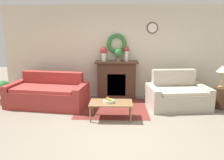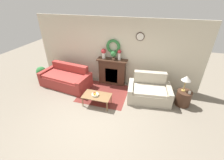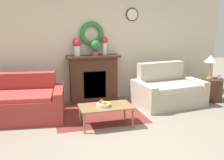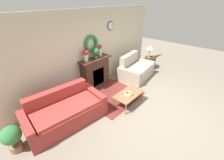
# 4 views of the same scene
# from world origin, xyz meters

# --- Properties ---
(ground_plane) EXTENTS (16.00, 16.00, 0.00)m
(ground_plane) POSITION_xyz_m (0.00, 0.00, 0.00)
(ground_plane) COLOR gray
(floor_rug) EXTENTS (1.80, 1.65, 0.01)m
(floor_rug) POSITION_xyz_m (-0.15, 1.51, 0.00)
(floor_rug) COLOR maroon
(floor_rug) RESTS_ON ground_plane
(wall_back) EXTENTS (6.80, 0.17, 2.70)m
(wall_back) POSITION_xyz_m (0.00, 2.58, 1.36)
(wall_back) COLOR beige
(wall_back) RESTS_ON ground_plane
(fireplace) EXTENTS (1.24, 0.41, 1.12)m
(fireplace) POSITION_xyz_m (-0.05, 2.38, 0.56)
(fireplace) COLOR #42281C
(fireplace) RESTS_ON ground_plane
(couch_left) EXTENTS (2.16, 1.24, 0.87)m
(couch_left) POSITION_xyz_m (-1.86, 1.64, 0.32)
(couch_left) COLOR #9E332D
(couch_left) RESTS_ON ground_plane
(loveseat_right) EXTENTS (1.61, 1.15, 0.94)m
(loveseat_right) POSITION_xyz_m (1.55, 1.67, 0.32)
(loveseat_right) COLOR #B2A893
(loveseat_right) RESTS_ON ground_plane
(coffee_table) EXTENTS (0.96, 0.55, 0.39)m
(coffee_table) POSITION_xyz_m (-0.15, 0.80, 0.35)
(coffee_table) COLOR olive
(coffee_table) RESTS_ON ground_plane
(fruit_bowl) EXTENTS (0.25, 0.25, 0.12)m
(fruit_bowl) POSITION_xyz_m (-0.21, 0.78, 0.43)
(fruit_bowl) COLOR beige
(fruit_bowl) RESTS_ON coffee_table
(side_table_by_loveseat) EXTENTS (0.50, 0.50, 0.54)m
(side_table_by_loveseat) POSITION_xyz_m (2.73, 1.65, 0.27)
(side_table_by_loveseat) COLOR #42281C
(side_table_by_loveseat) RESTS_ON ground_plane
(table_lamp) EXTENTS (0.31, 0.31, 0.56)m
(table_lamp) POSITION_xyz_m (2.67, 1.70, 1.01)
(table_lamp) COLOR #B28E42
(table_lamp) RESTS_ON side_table_by_loveseat
(vase_on_mantel_left) EXTENTS (0.20, 0.20, 0.40)m
(vase_on_mantel_left) POSITION_xyz_m (-0.42, 2.38, 1.35)
(vase_on_mantel_left) COLOR silver
(vase_on_mantel_left) RESTS_ON fireplace
(vase_on_mantel_right) EXTENTS (0.15, 0.15, 0.42)m
(vase_on_mantel_right) POSITION_xyz_m (0.23, 2.38, 1.36)
(vase_on_mantel_right) COLOR silver
(vase_on_mantel_right) RESTS_ON fireplace
(potted_plant_on_mantel) EXTENTS (0.24, 0.24, 0.36)m
(potted_plant_on_mantel) POSITION_xyz_m (0.00, 2.36, 1.34)
(potted_plant_on_mantel) COLOR #8E664C
(potted_plant_on_mantel) RESTS_ON fireplace
(potted_plant_floor_by_couch) EXTENTS (0.41, 0.41, 0.67)m
(potted_plant_floor_by_couch) POSITION_xyz_m (-3.11, 1.70, 0.40)
(potted_plant_floor_by_couch) COLOR #8E664C
(potted_plant_floor_by_couch) RESTS_ON ground_plane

